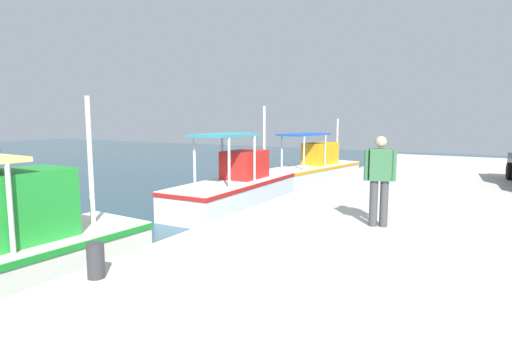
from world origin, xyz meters
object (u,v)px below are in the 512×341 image
at_px(fishing_boat_third, 235,188).
at_px(fisherman_standing, 380,177).
at_px(fishing_boat_fourth, 312,169).
at_px(mooring_bollard_second, 372,162).
at_px(mooring_bollard_nearest, 96,261).

xyz_separation_m(fishing_boat_third, fisherman_standing, (-3.20, -5.42, 1.14)).
relative_size(fishing_boat_third, fishing_boat_fourth, 0.85).
xyz_separation_m(fishing_boat_fourth, mooring_bollard_second, (0.16, -2.71, 0.43)).
bearing_deg(mooring_bollard_second, fisherman_standing, -164.96).
bearing_deg(mooring_bollard_nearest, mooring_bollard_second, 0.00).
height_order(fishing_boat_fourth, mooring_bollard_nearest, fishing_boat_fourth).
xyz_separation_m(fishing_boat_third, mooring_bollard_nearest, (-7.81, -2.79, 0.39)).
xyz_separation_m(fishing_boat_fourth, fisherman_standing, (-9.62, -5.34, 1.19)).
height_order(fisherman_standing, mooring_bollard_second, fisherman_standing).
bearing_deg(fishing_boat_third, fishing_boat_fourth, -0.70).
xyz_separation_m(mooring_bollard_nearest, mooring_bollard_second, (14.39, 0.00, -0.01)).
height_order(fishing_boat_fourth, fisherman_standing, fishing_boat_fourth).
bearing_deg(fishing_boat_third, mooring_bollard_nearest, -160.34).
bearing_deg(fisherman_standing, fishing_boat_fourth, 29.04).
bearing_deg(mooring_bollard_nearest, fisherman_standing, -29.68).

